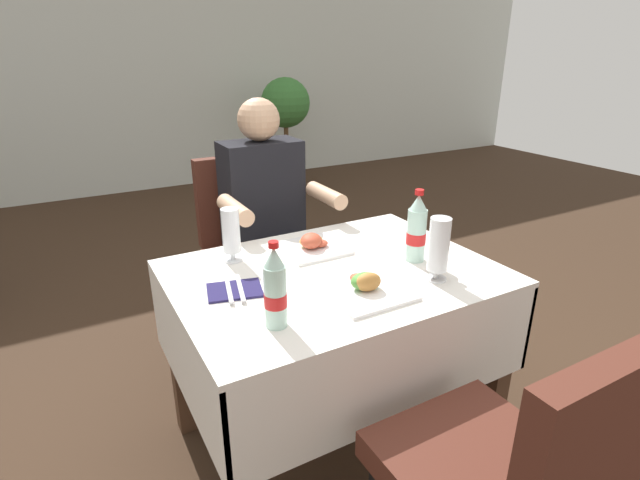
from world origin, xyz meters
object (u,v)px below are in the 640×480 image
(beer_glass_left, at_px, (438,249))
(napkin_cutlery_set, at_px, (235,290))
(plate_far_diner, at_px, (312,244))
(main_dining_table, at_px, (334,315))
(cola_bottle_primary, at_px, (275,290))
(seated_diner_far, at_px, (268,220))
(plate_near_camera, at_px, (365,286))
(chair_far_diner_seat, at_px, (251,245))
(chair_near_camera_side, at_px, (512,476))
(beer_glass_middle, at_px, (231,234))
(potted_plant_corner, at_px, (286,115))
(cola_bottle_secondary, at_px, (417,230))

(beer_glass_left, height_order, napkin_cutlery_set, beer_glass_left)
(plate_far_diner, height_order, napkin_cutlery_set, plate_far_diner)
(beer_glass_left, distance_m, napkin_cutlery_set, 0.67)
(main_dining_table, relative_size, cola_bottle_primary, 4.36)
(seated_diner_far, relative_size, plate_near_camera, 5.02)
(plate_near_camera, xyz_separation_m, napkin_cutlery_set, (-0.36, 0.21, -0.02))
(chair_far_diner_seat, relative_size, chair_near_camera_side, 1.00)
(main_dining_table, distance_m, cola_bottle_primary, 0.49)
(plate_near_camera, height_order, beer_glass_left, beer_glass_left)
(cola_bottle_primary, height_order, napkin_cutlery_set, cola_bottle_primary)
(seated_diner_far, distance_m, plate_near_camera, 0.88)
(beer_glass_middle, xyz_separation_m, potted_plant_corner, (1.80, 3.33, -0.07))
(seated_diner_far, relative_size, beer_glass_left, 5.84)
(plate_near_camera, bearing_deg, beer_glass_middle, 122.41)
(main_dining_table, xyz_separation_m, seated_diner_far, (0.05, 0.69, 0.15))
(cola_bottle_primary, relative_size, cola_bottle_secondary, 0.95)
(napkin_cutlery_set, bearing_deg, beer_glass_left, -21.72)
(chair_far_diner_seat, height_order, beer_glass_left, chair_far_diner_seat)
(beer_glass_left, xyz_separation_m, cola_bottle_primary, (-0.58, -0.01, 0.00))
(beer_glass_left, bearing_deg, chair_far_diner_seat, 104.39)
(chair_near_camera_side, relative_size, cola_bottle_secondary, 3.66)
(plate_far_diner, height_order, potted_plant_corner, potted_plant_corner)
(chair_near_camera_side, distance_m, napkin_cutlery_set, 0.91)
(chair_far_diner_seat, bearing_deg, cola_bottle_primary, -107.44)
(beer_glass_left, bearing_deg, plate_far_diner, 119.27)
(plate_near_camera, height_order, potted_plant_corner, potted_plant_corner)
(chair_far_diner_seat, distance_m, beer_glass_middle, 0.67)
(main_dining_table, relative_size, beer_glass_middle, 5.57)
(main_dining_table, height_order, plate_near_camera, plate_near_camera)
(chair_near_camera_side, bearing_deg, chair_far_diner_seat, 90.00)
(main_dining_table, distance_m, napkin_cutlery_set, 0.40)
(beer_glass_middle, height_order, cola_bottle_secondary, cola_bottle_secondary)
(napkin_cutlery_set, bearing_deg, plate_far_diner, 25.53)
(chair_far_diner_seat, bearing_deg, cola_bottle_secondary, -70.59)
(seated_diner_far, height_order, potted_plant_corner, seated_diner_far)
(seated_diner_far, xyz_separation_m, cola_bottle_secondary, (0.25, -0.75, 0.15))
(chair_near_camera_side, xyz_separation_m, cola_bottle_primary, (-0.32, 0.57, 0.30))
(seated_diner_far, relative_size, napkin_cutlery_set, 6.41)
(seated_diner_far, relative_size, potted_plant_corner, 1.07)
(cola_bottle_secondary, bearing_deg, plate_near_camera, -157.46)
(main_dining_table, distance_m, beer_glass_middle, 0.47)
(plate_far_diner, relative_size, cola_bottle_primary, 0.94)
(main_dining_table, height_order, chair_far_diner_seat, chair_far_diner_seat)
(plate_far_diner, xyz_separation_m, potted_plant_corner, (1.50, 3.38, 0.01))
(plate_far_diner, distance_m, cola_bottle_primary, 0.56)
(main_dining_table, relative_size, plate_far_diner, 4.66)
(cola_bottle_secondary, bearing_deg, potted_plant_corner, 71.52)
(napkin_cutlery_set, bearing_deg, beer_glass_middle, 71.44)
(beer_glass_left, xyz_separation_m, napkin_cutlery_set, (-0.62, 0.25, -0.10))
(main_dining_table, xyz_separation_m, plate_far_diner, (0.02, 0.20, 0.20))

